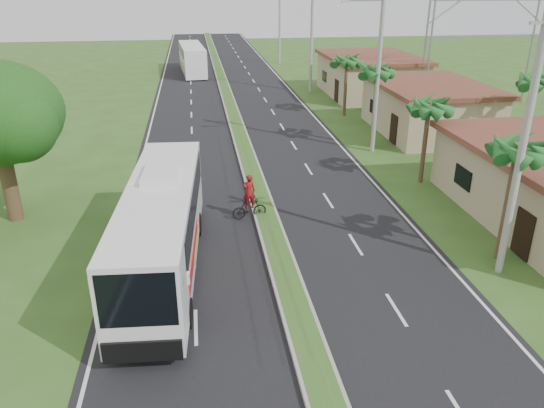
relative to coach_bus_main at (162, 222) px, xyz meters
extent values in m
plane|color=#33531E|center=(4.63, -3.99, -2.11)|extent=(180.00, 180.00, 0.00)
cube|color=black|center=(4.63, 16.01, -2.10)|extent=(14.00, 160.00, 0.02)
cube|color=gray|center=(4.63, 16.01, -2.01)|extent=(1.20, 160.00, 0.17)
cube|color=#33531E|center=(4.63, 16.01, -1.92)|extent=(0.95, 160.00, 0.02)
cube|color=silver|center=(-2.07, 16.01, -2.11)|extent=(0.12, 160.00, 0.01)
cube|color=silver|center=(11.33, 16.01, -2.11)|extent=(0.12, 160.00, 0.01)
cube|color=tan|center=(18.63, 18.01, -0.43)|extent=(7.00, 10.00, 3.35)
cube|color=#55251E|center=(18.63, 18.01, 1.40)|extent=(7.60, 10.60, 0.32)
cube|color=tan|center=(18.63, 32.01, -0.36)|extent=(8.00, 11.00, 3.50)
cube|color=#55251E|center=(18.63, 32.01, 1.55)|extent=(8.60, 11.60, 0.32)
cylinder|color=#473321|center=(13.63, -0.99, 0.39)|extent=(0.26, 0.26, 5.00)
cylinder|color=#473321|center=(14.03, 8.01, 0.19)|extent=(0.26, 0.26, 4.60)
cylinder|color=#473321|center=(13.43, 15.01, 0.59)|extent=(0.26, 0.26, 5.40)
cylinder|color=#473321|center=(13.93, 24.01, 0.29)|extent=(0.26, 0.26, 4.80)
cylinder|color=#473321|center=(22.13, 11.01, 0.49)|extent=(0.26, 0.26, 5.20)
cylinder|color=#473321|center=(-7.37, 6.01, -0.11)|extent=(0.70, 0.70, 4.00)
sphere|color=#1E4312|center=(-6.17, 5.01, 2.79)|extent=(3.40, 3.40, 3.40)
cylinder|color=gray|center=(13.13, -1.99, 3.39)|extent=(0.28, 0.28, 11.00)
cylinder|color=gray|center=(13.13, 14.01, 3.89)|extent=(0.28, 0.28, 12.00)
cube|color=gray|center=(11.93, 14.01, 7.39)|extent=(2.40, 0.10, 0.10)
cylinder|color=gray|center=(13.13, 34.01, 3.39)|extent=(0.28, 0.28, 11.00)
cylinder|color=gray|center=(13.13, 54.01, 3.14)|extent=(0.28, 0.28, 10.50)
cylinder|color=gray|center=(21.63, 25.51, 3.89)|extent=(0.18, 0.18, 12.00)
cylinder|color=gray|center=(31.63, 25.51, 3.89)|extent=(0.18, 0.18, 12.00)
cylinder|color=gray|center=(21.63, 26.51, 3.89)|extent=(0.18, 0.18, 12.00)
cylinder|color=gray|center=(31.63, 26.51, 3.89)|extent=(0.18, 0.18, 12.00)
cube|color=gray|center=(26.63, 26.01, 3.89)|extent=(10.00, 0.14, 0.14)
cube|color=gray|center=(26.63, 26.01, 6.89)|extent=(10.00, 0.14, 0.14)
cube|color=white|center=(0.00, -0.06, -0.11)|extent=(3.22, 11.98, 3.11)
cube|color=black|center=(0.03, 0.54, 0.58)|extent=(3.12, 9.62, 1.24)
cube|color=black|center=(-0.38, -5.91, 0.39)|extent=(2.23, 0.28, 1.74)
cube|color=red|center=(-0.08, -1.24, -0.73)|extent=(2.84, 5.28, 0.54)
cube|color=yellow|center=(0.02, 0.24, -0.98)|extent=(2.70, 3.12, 0.25)
cube|color=white|center=(0.07, 1.13, 1.59)|extent=(1.53, 2.45, 0.28)
cylinder|color=black|center=(-1.36, -3.73, -1.59)|extent=(0.38, 1.04, 1.03)
cylinder|color=black|center=(0.87, -3.87, -1.59)|extent=(0.38, 1.04, 1.03)
cylinder|color=black|center=(-0.91, 3.17, -1.59)|extent=(0.38, 1.04, 1.03)
cylinder|color=black|center=(1.31, 3.03, -1.59)|extent=(0.38, 1.04, 1.03)
cube|color=white|center=(1.44, 47.43, -0.38)|extent=(3.26, 11.51, 3.16)
cube|color=black|center=(1.41, 47.92, 0.57)|extent=(3.10, 8.55, 1.07)
cube|color=orange|center=(1.51, 46.44, -0.98)|extent=(2.89, 5.60, 0.35)
cylinder|color=black|center=(0.69, 42.67, -1.63)|extent=(0.36, 0.97, 0.95)
cylinder|color=black|center=(2.86, 42.82, -1.63)|extent=(0.36, 0.97, 0.95)
cylinder|color=black|center=(0.07, 51.54, -1.63)|extent=(0.36, 0.97, 0.95)
cylinder|color=black|center=(2.23, 51.69, -1.63)|extent=(0.36, 0.97, 0.95)
imported|color=black|center=(3.82, 4.42, -1.60)|extent=(1.74, 0.75, 1.01)
imported|color=maroon|center=(3.82, 4.42, -0.70)|extent=(0.68, 0.51, 1.71)
camera|label=1|loc=(1.55, -18.85, 8.68)|focal=35.00mm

